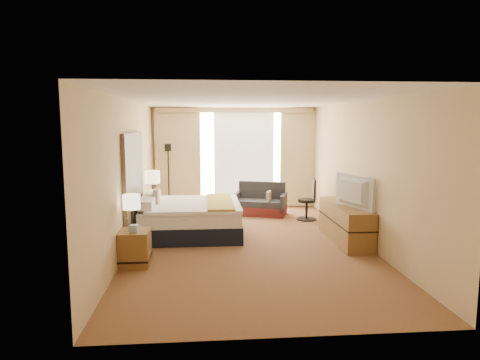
{
  "coord_description": "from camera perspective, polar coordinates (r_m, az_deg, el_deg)",
  "views": [
    {
      "loc": [
        -0.79,
        -7.6,
        2.2
      ],
      "look_at": [
        -0.11,
        0.4,
        1.13
      ],
      "focal_mm": 32.0,
      "sensor_mm": 36.0,
      "label": 1
    }
  ],
  "objects": [
    {
      "name": "headboard",
      "position": [
        7.96,
        -14.02,
        0.75
      ],
      "size": [
        0.06,
        1.85,
        1.5
      ],
      "primitive_type": "cube",
      "color": "black",
      "rests_on": "wall_left"
    },
    {
      "name": "telephone",
      "position": [
        9.13,
        -10.79,
        -2.7
      ],
      "size": [
        0.23,
        0.21,
        0.07
      ],
      "primitive_type": "cube",
      "rotation": [
        0.0,
        0.0,
        0.37
      ],
      "color": "black",
      "rests_on": "nightstand_right"
    },
    {
      "name": "media_dresser",
      "position": [
        8.25,
        13.85,
        -5.57
      ],
      "size": [
        0.5,
        1.8,
        0.7
      ],
      "primitive_type": "cube",
      "color": "brown",
      "rests_on": "floor"
    },
    {
      "name": "curtains",
      "position": [
        11.05,
        -0.76,
        3.51
      ],
      "size": [
        4.12,
        0.19,
        2.56
      ],
      "color": "beige",
      "rests_on": "floor"
    },
    {
      "name": "window",
      "position": [
        11.16,
        0.51,
        3.1
      ],
      "size": [
        2.3,
        0.02,
        2.3
      ],
      "primitive_type": "cube",
      "color": "white",
      "rests_on": "wall_back"
    },
    {
      "name": "floor",
      "position": [
        7.95,
        1.03,
        -8.44
      ],
      "size": [
        4.2,
        7.0,
        0.02
      ],
      "primitive_type": "cube",
      "color": "#502216",
      "rests_on": "ground"
    },
    {
      "name": "wall_right",
      "position": [
        8.18,
        15.85,
        1.01
      ],
      "size": [
        0.02,
        7.0,
        2.6
      ],
      "primitive_type": "cube",
      "color": "#D1B77F",
      "rests_on": "ground"
    },
    {
      "name": "floor_lamp",
      "position": [
        10.99,
        -9.54,
        2.2
      ],
      "size": [
        0.21,
        0.21,
        1.67
      ],
      "color": "black",
      "rests_on": "floor"
    },
    {
      "name": "loveseat",
      "position": [
        10.36,
        2.72,
        -3.21
      ],
      "size": [
        1.38,
        1.02,
        0.77
      ],
      "rotation": [
        0.0,
        0.0,
        -0.32
      ],
      "color": "#5B1B1A",
      "rests_on": "floor"
    },
    {
      "name": "lamp_right",
      "position": [
        9.17,
        -11.6,
        0.3
      ],
      "size": [
        0.31,
        0.31,
        0.65
      ],
      "color": "black",
      "rests_on": "nightstand_right"
    },
    {
      "name": "nightstand_left",
      "position": [
        6.92,
        -13.82,
        -8.77
      ],
      "size": [
        0.45,
        0.52,
        0.55
      ],
      "primitive_type": "cube",
      "color": "brown",
      "rests_on": "floor"
    },
    {
      "name": "desk_chair",
      "position": [
        9.87,
        9.18,
        -2.9
      ],
      "size": [
        0.45,
        0.45,
        0.93
      ],
      "rotation": [
        0.0,
        0.0,
        -0.17
      ],
      "color": "black",
      "rests_on": "floor"
    },
    {
      "name": "wall_back",
      "position": [
        11.17,
        -0.79,
        3.0
      ],
      "size": [
        4.2,
        0.02,
        2.6
      ],
      "primitive_type": "cube",
      "color": "#D1B77F",
      "rests_on": "ground"
    },
    {
      "name": "wall_front",
      "position": [
        4.27,
        5.89,
        -4.59
      ],
      "size": [
        4.2,
        0.02,
        2.6
      ],
      "primitive_type": "cube",
      "color": "#D1B77F",
      "rests_on": "ground"
    },
    {
      "name": "television",
      "position": [
        7.8,
        14.44,
        -1.54
      ],
      "size": [
        0.45,
        1.0,
        0.58
      ],
      "primitive_type": "imported",
      "rotation": [
        0.0,
        0.0,
        1.9
      ],
      "color": "black",
      "rests_on": "media_dresser"
    },
    {
      "name": "lamp_left",
      "position": [
        6.79,
        -14.27,
        -2.94
      ],
      "size": [
        0.27,
        0.27,
        0.56
      ],
      "color": "black",
      "rests_on": "nightstand_left"
    },
    {
      "name": "wall_left",
      "position": [
        7.77,
        -14.54,
        0.72
      ],
      "size": [
        0.02,
        7.0,
        2.6
      ],
      "primitive_type": "cube",
      "color": "#D1B77F",
      "rests_on": "ground"
    },
    {
      "name": "tissue_box",
      "position": [
        6.74,
        -13.95,
        -6.29
      ],
      "size": [
        0.14,
        0.14,
        0.11
      ],
      "primitive_type": "cube",
      "rotation": [
        0.0,
        0.0,
        -0.13
      ],
      "color": "#82A9C9",
      "rests_on": "nightstand_left"
    },
    {
      "name": "bed",
      "position": [
        8.51,
        -6.59,
        -5.05
      ],
      "size": [
        1.92,
        1.75,
        0.93
      ],
      "color": "black",
      "rests_on": "floor"
    },
    {
      "name": "ceiling",
      "position": [
        7.65,
        1.08,
        10.61
      ],
      "size": [
        4.2,
        7.0,
        0.02
      ],
      "primitive_type": "cube",
      "color": "silver",
      "rests_on": "wall_back"
    },
    {
      "name": "nightstand_right",
      "position": [
        9.32,
        -11.45,
        -4.46
      ],
      "size": [
        0.45,
        0.52,
        0.55
      ],
      "primitive_type": "cube",
      "color": "brown",
      "rests_on": "floor"
    }
  ]
}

